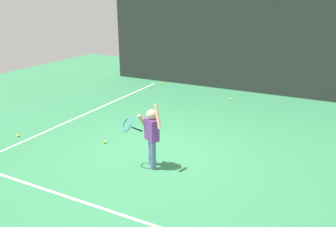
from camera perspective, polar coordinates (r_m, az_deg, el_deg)
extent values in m
plane|color=#2D7247|center=(7.45, -1.82, -6.86)|extent=(20.00, 20.00, 0.00)
cube|color=white|center=(5.92, -12.17, -14.74)|extent=(9.00, 0.05, 0.00)
cube|color=white|center=(9.93, -15.04, -0.74)|extent=(0.05, 9.00, 0.00)
cube|color=#282D2B|center=(12.36, 11.91, 12.04)|extent=(10.15, 0.08, 3.66)
cylinder|color=slate|center=(14.50, -7.57, 13.56)|extent=(0.09, 0.09, 3.81)
cylinder|color=slate|center=(13.27, 1.47, 13.21)|extent=(0.09, 0.09, 3.81)
cylinder|color=slate|center=(12.41, 12.01, 12.41)|extent=(0.09, 0.09, 3.81)
cylinder|color=slate|center=(12.00, 23.59, 11.05)|extent=(0.09, 0.09, 3.81)
cylinder|color=slate|center=(6.92, -2.80, -6.32)|extent=(0.11, 0.11, 0.58)
cylinder|color=slate|center=(6.75, -2.48, -6.99)|extent=(0.11, 0.11, 0.58)
cube|color=#72338C|center=(6.63, -2.71, -2.68)|extent=(0.34, 0.30, 0.44)
sphere|color=tan|center=(6.53, -2.75, -0.19)|extent=(0.20, 0.20, 0.20)
cylinder|color=tan|center=(6.37, -1.73, -0.51)|extent=(0.21, 0.16, 0.46)
cylinder|color=tan|center=(6.74, -3.98, -1.73)|extent=(0.20, 0.28, 0.43)
cylinder|color=black|center=(6.79, -5.16, -2.63)|extent=(0.15, 0.22, 0.15)
torus|color=#2666B2|center=(6.66, -6.87, -1.96)|extent=(0.33, 0.28, 0.26)
sphere|color=#CCE033|center=(11.42, 10.46, 2.36)|extent=(0.07, 0.07, 0.07)
sphere|color=#CCE033|center=(13.29, -1.20, 5.03)|extent=(0.07, 0.07, 0.07)
sphere|color=#CCE033|center=(8.11, -10.47, -4.67)|extent=(0.07, 0.07, 0.07)
sphere|color=#CCE033|center=(9.09, -23.63, -3.38)|extent=(0.07, 0.07, 0.07)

